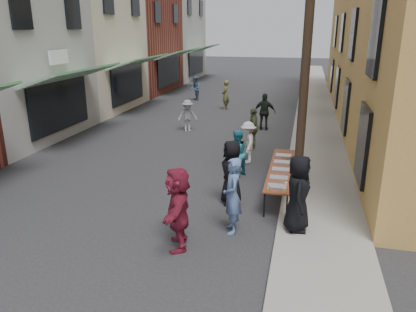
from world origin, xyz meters
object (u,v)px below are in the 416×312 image
at_px(server, 298,193).
at_px(utility_pole_near, 308,38).
at_px(utility_pole_mid, 309,33).
at_px(serving_table, 281,169).
at_px(catering_tray_sausage, 277,187).
at_px(guest_front_a, 232,172).
at_px(utility_pole_far, 309,31).
at_px(guest_front_c, 236,153).

bearing_deg(server, utility_pole_near, -0.72).
relative_size(utility_pole_mid, serving_table, 2.25).
distance_m(catering_tray_sausage, server, 1.10).
distance_m(utility_pole_mid, catering_tray_sausage, 14.32).
bearing_deg(guest_front_a, server, 33.26).
xyz_separation_m(utility_pole_far, serving_table, (-0.50, -24.17, -3.79)).
bearing_deg(utility_pole_mid, utility_pole_near, -90.00).
relative_size(guest_front_c, server, 0.84).
bearing_deg(catering_tray_sausage, utility_pole_far, 88.89).
distance_m(utility_pole_far, serving_table, 24.47).
height_order(utility_pole_near, server, utility_pole_near).
xyz_separation_m(utility_pole_far, catering_tray_sausage, (-0.50, -25.82, -3.71)).
relative_size(serving_table, guest_front_c, 2.52).
height_order(utility_pole_near, serving_table, utility_pole_near).
bearing_deg(utility_pole_near, utility_pole_far, 90.00).
bearing_deg(utility_pole_near, guest_front_a, -143.00).
bearing_deg(serving_table, utility_pole_mid, 87.65).
relative_size(utility_pole_near, guest_front_c, 5.66).
height_order(utility_pole_near, utility_pole_mid, same).
distance_m(utility_pole_near, server, 4.41).
xyz_separation_m(serving_table, guest_front_a, (-1.30, -1.19, 0.21)).
bearing_deg(serving_table, utility_pole_far, 88.81).
bearing_deg(guest_front_c, serving_table, 84.53).
height_order(utility_pole_near, catering_tray_sausage, utility_pole_near).
bearing_deg(catering_tray_sausage, utility_pole_mid, 87.93).
xyz_separation_m(guest_front_c, server, (2.08, -3.58, 0.25)).
height_order(catering_tray_sausage, server, server).
relative_size(utility_pole_far, serving_table, 2.25).
relative_size(guest_front_a, guest_front_c, 1.16).
height_order(utility_pole_far, serving_table, utility_pole_far).
distance_m(utility_pole_near, guest_front_c, 4.31).
xyz_separation_m(utility_pole_mid, guest_front_a, (-1.80, -13.36, -3.58)).
bearing_deg(guest_front_a, serving_table, 112.41).
xyz_separation_m(serving_table, guest_front_c, (-1.53, 1.00, 0.08)).
relative_size(utility_pole_mid, catering_tray_sausage, 18.00).
distance_m(catering_tray_sausage, guest_front_c, 3.07).
relative_size(catering_tray_sausage, guest_front_a, 0.27).
xyz_separation_m(utility_pole_mid, server, (0.05, -14.74, -3.46)).
bearing_deg(utility_pole_far, serving_table, -91.19).
bearing_deg(serving_table, server, -77.93).
bearing_deg(catering_tray_sausage, serving_table, 90.00).
bearing_deg(server, guest_front_a, 51.50).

